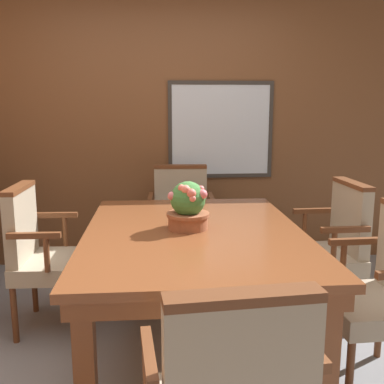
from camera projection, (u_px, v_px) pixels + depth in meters
name	position (u px, v px, depth m)	size (l,w,h in m)	color
ground_plane	(169.00, 371.00, 2.57)	(14.00, 14.00, 0.00)	gray
wall_back	(163.00, 135.00, 4.20)	(7.20, 0.08, 2.45)	brown
dining_table	(194.00, 245.00, 2.67)	(1.28, 1.75, 0.77)	brown
chair_right_near	(384.00, 287.00, 2.39)	(0.49, 0.57, 0.98)	brown
chair_right_far	(333.00, 244.00, 3.14)	(0.48, 0.57, 0.98)	brown
chair_left_far	(41.00, 250.00, 3.01)	(0.48, 0.56, 0.98)	brown
chair_head_far	(181.00, 216.00, 3.92)	(0.57, 0.49, 0.98)	brown
potted_plant	(188.00, 207.00, 2.65)	(0.26, 0.26, 0.29)	#9E5638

